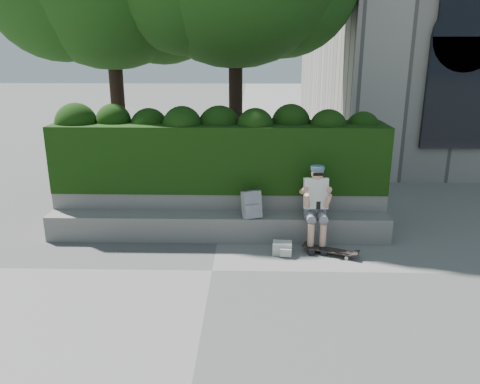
{
  "coord_description": "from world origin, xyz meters",
  "views": [
    {
      "loc": [
        0.58,
        -6.44,
        3.24
      ],
      "look_at": [
        0.4,
        1.0,
        0.95
      ],
      "focal_mm": 35.0,
      "sensor_mm": 36.0,
      "label": 1
    }
  ],
  "objects_px": {
    "skateboard": "(330,251)",
    "backpack_plaid": "(252,204)",
    "backpack_ground": "(282,248)",
    "person": "(316,203)"
  },
  "relations": [
    {
      "from": "backpack_plaid",
      "to": "backpack_ground",
      "type": "xyz_separation_m",
      "value": [
        0.51,
        -0.5,
        -0.58
      ]
    },
    {
      "from": "skateboard",
      "to": "backpack_ground",
      "type": "relative_size",
      "value": 2.67
    },
    {
      "from": "skateboard",
      "to": "backpack_plaid",
      "type": "height_order",
      "value": "backpack_plaid"
    },
    {
      "from": "person",
      "to": "backpack_plaid",
      "type": "height_order",
      "value": "person"
    },
    {
      "from": "person",
      "to": "backpack_plaid",
      "type": "bearing_deg",
      "value": 175.7
    },
    {
      "from": "person",
      "to": "backpack_ground",
      "type": "height_order",
      "value": "person"
    },
    {
      "from": "backpack_plaid",
      "to": "backpack_ground",
      "type": "height_order",
      "value": "backpack_plaid"
    },
    {
      "from": "person",
      "to": "backpack_plaid",
      "type": "distance_m",
      "value": 1.09
    },
    {
      "from": "person",
      "to": "skateboard",
      "type": "distance_m",
      "value": 0.84
    },
    {
      "from": "skateboard",
      "to": "person",
      "type": "bearing_deg",
      "value": 137.94
    }
  ]
}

